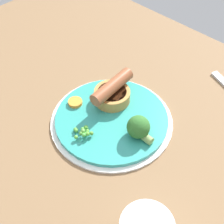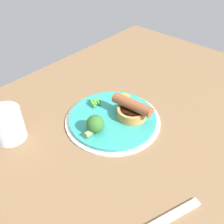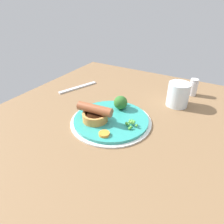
{
  "view_description": "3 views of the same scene",
  "coord_description": "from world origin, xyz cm",
  "px_view_note": "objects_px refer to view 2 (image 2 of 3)",
  "views": [
    {
      "loc": [
        -35.56,
        33.05,
        53.5
      ],
      "look_at": [
        -5.36,
        2.23,
        6.51
      ],
      "focal_mm": 50.0,
      "sensor_mm": 36.0,
      "label": 1
    },
    {
      "loc": [
        -43.34,
        -31.84,
        49.04
      ],
      "look_at": [
        -5.07,
        2.13,
        6.03
      ],
      "focal_mm": 40.0,
      "sensor_mm": 36.0,
      "label": 2
    },
    {
      "loc": [
        41.19,
        29.04,
        39.14
      ],
      "look_at": [
        -4.55,
        2.53,
        7.12
      ],
      "focal_mm": 32.0,
      "sensor_mm": 36.0,
      "label": 3
    }
  ],
  "objects_px": {
    "sausage_pudding": "(132,110)",
    "broccoli_floret_near": "(95,125)",
    "drinking_glass": "(7,124)",
    "fork": "(161,222)",
    "dinner_plate": "(113,119)",
    "carrot_slice_1": "(125,98)",
    "pea_pile": "(95,102)"
  },
  "relations": [
    {
      "from": "sausage_pudding",
      "to": "broccoli_floret_near",
      "type": "xyz_separation_m",
      "value": [
        -0.11,
        0.03,
        -0.0
      ]
    },
    {
      "from": "drinking_glass",
      "to": "fork",
      "type": "bearing_deg",
      "value": -81.18
    },
    {
      "from": "sausage_pudding",
      "to": "broccoli_floret_near",
      "type": "relative_size",
      "value": 1.96
    },
    {
      "from": "dinner_plate",
      "to": "drinking_glass",
      "type": "height_order",
      "value": "drinking_glass"
    },
    {
      "from": "carrot_slice_1",
      "to": "fork",
      "type": "distance_m",
      "value": 0.37
    },
    {
      "from": "dinner_plate",
      "to": "pea_pile",
      "type": "height_order",
      "value": "pea_pile"
    },
    {
      "from": "sausage_pudding",
      "to": "broccoli_floret_near",
      "type": "bearing_deg",
      "value": 67.08
    },
    {
      "from": "carrot_slice_1",
      "to": "pea_pile",
      "type": "bearing_deg",
      "value": 149.7
    },
    {
      "from": "dinner_plate",
      "to": "broccoli_floret_near",
      "type": "bearing_deg",
      "value": -177.26
    },
    {
      "from": "carrot_slice_1",
      "to": "broccoli_floret_near",
      "type": "bearing_deg",
      "value": -168.91
    },
    {
      "from": "carrot_slice_1",
      "to": "drinking_glass",
      "type": "bearing_deg",
      "value": 157.54
    },
    {
      "from": "sausage_pudding",
      "to": "pea_pile",
      "type": "xyz_separation_m",
      "value": [
        -0.03,
        0.11,
        -0.01
      ]
    },
    {
      "from": "pea_pile",
      "to": "carrot_slice_1",
      "type": "xyz_separation_m",
      "value": [
        0.08,
        -0.05,
        -0.01
      ]
    },
    {
      "from": "pea_pile",
      "to": "drinking_glass",
      "type": "relative_size",
      "value": 0.47
    },
    {
      "from": "dinner_plate",
      "to": "sausage_pudding",
      "type": "bearing_deg",
      "value": -46.77
    },
    {
      "from": "dinner_plate",
      "to": "carrot_slice_1",
      "type": "xyz_separation_m",
      "value": [
        0.08,
        0.03,
        0.01
      ]
    },
    {
      "from": "carrot_slice_1",
      "to": "fork",
      "type": "height_order",
      "value": "carrot_slice_1"
    },
    {
      "from": "sausage_pudding",
      "to": "drinking_glass",
      "type": "distance_m",
      "value": 0.32
    },
    {
      "from": "dinner_plate",
      "to": "pea_pile",
      "type": "relative_size",
      "value": 6.34
    },
    {
      "from": "dinner_plate",
      "to": "fork",
      "type": "relative_size",
      "value": 1.44
    },
    {
      "from": "sausage_pudding",
      "to": "drinking_glass",
      "type": "xyz_separation_m",
      "value": [
        -0.25,
        0.19,
        0.01
      ]
    },
    {
      "from": "sausage_pudding",
      "to": "broccoli_floret_near",
      "type": "height_order",
      "value": "sausage_pudding"
    },
    {
      "from": "dinner_plate",
      "to": "pea_pile",
      "type": "distance_m",
      "value": 0.08
    },
    {
      "from": "pea_pile",
      "to": "broccoli_floret_near",
      "type": "height_order",
      "value": "broccoli_floret_near"
    },
    {
      "from": "pea_pile",
      "to": "carrot_slice_1",
      "type": "distance_m",
      "value": 0.09
    },
    {
      "from": "carrot_slice_1",
      "to": "fork",
      "type": "bearing_deg",
      "value": -130.07
    },
    {
      "from": "dinner_plate",
      "to": "drinking_glass",
      "type": "relative_size",
      "value": 3.01
    },
    {
      "from": "pea_pile",
      "to": "drinking_glass",
      "type": "height_order",
      "value": "drinking_glass"
    },
    {
      "from": "pea_pile",
      "to": "carrot_slice_1",
      "type": "relative_size",
      "value": 1.32
    },
    {
      "from": "sausage_pudding",
      "to": "pea_pile",
      "type": "bearing_deg",
      "value": 9.44
    },
    {
      "from": "pea_pile",
      "to": "fork",
      "type": "relative_size",
      "value": 0.23
    },
    {
      "from": "sausage_pudding",
      "to": "pea_pile",
      "type": "distance_m",
      "value": 0.11
    }
  ]
}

